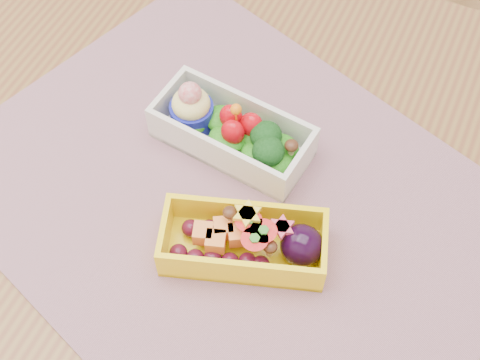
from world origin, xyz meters
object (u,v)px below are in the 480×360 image
at_px(bento_white, 231,131).
at_px(bento_yellow, 247,242).
at_px(table, 249,246).
at_px(placemat, 232,200).

relative_size(bento_white, bento_yellow, 1.02).
bearing_deg(bento_white, table, -43.68).
bearing_deg(placemat, bento_white, 115.44).
height_order(table, bento_white, bento_white).
bearing_deg(bento_yellow, table, 92.26).
bearing_deg(bento_yellow, bento_white, 103.23).
xyz_separation_m(placemat, bento_white, (-0.03, 0.07, 0.03)).
relative_size(table, placemat, 2.06).
relative_size(table, bento_white, 6.51).
distance_m(table, bento_yellow, 0.14).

